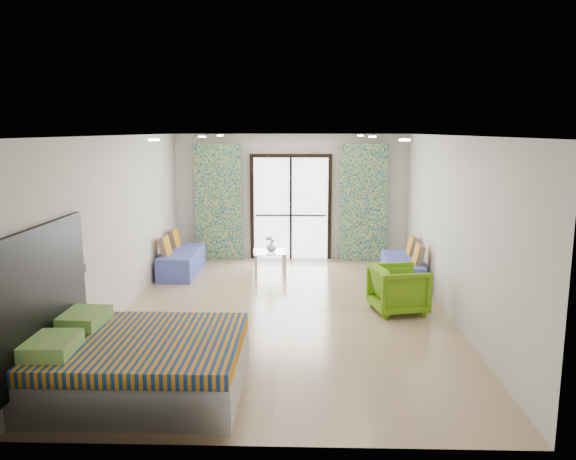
{
  "coord_description": "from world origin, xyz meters",
  "views": [
    {
      "loc": [
        0.29,
        -8.32,
        2.78
      ],
      "look_at": [
        0.03,
        0.8,
        1.15
      ],
      "focal_mm": 35.0,
      "sensor_mm": 36.0,
      "label": 1
    }
  ],
  "objects_px": {
    "daybed_left": "(181,261)",
    "bed": "(138,363)",
    "armchair": "(399,287)",
    "daybed_right": "(403,269)",
    "coffee_table": "(270,254)"
  },
  "relations": [
    {
      "from": "coffee_table",
      "to": "daybed_right",
      "type": "bearing_deg",
      "value": -14.95
    },
    {
      "from": "daybed_left",
      "to": "armchair",
      "type": "distance_m",
      "value": 4.48
    },
    {
      "from": "daybed_left",
      "to": "armchair",
      "type": "height_order",
      "value": "daybed_left"
    },
    {
      "from": "daybed_left",
      "to": "armchair",
      "type": "xyz_separation_m",
      "value": [
        3.87,
        -2.26,
        0.14
      ]
    },
    {
      "from": "daybed_left",
      "to": "coffee_table",
      "type": "bearing_deg",
      "value": 3.84
    },
    {
      "from": "armchair",
      "to": "bed",
      "type": "bearing_deg",
      "value": 118.68
    },
    {
      "from": "daybed_left",
      "to": "bed",
      "type": "bearing_deg",
      "value": -82.85
    },
    {
      "from": "daybed_right",
      "to": "armchair",
      "type": "bearing_deg",
      "value": -99.83
    },
    {
      "from": "armchair",
      "to": "daybed_left",
      "type": "bearing_deg",
      "value": 47.84
    },
    {
      "from": "daybed_right",
      "to": "armchair",
      "type": "distance_m",
      "value": 1.76
    },
    {
      "from": "bed",
      "to": "daybed_left",
      "type": "xyz_separation_m",
      "value": [
        -0.64,
        5.02,
        -0.06
      ]
    },
    {
      "from": "bed",
      "to": "coffee_table",
      "type": "xyz_separation_m",
      "value": [
        1.1,
        5.14,
        0.07
      ]
    },
    {
      "from": "daybed_right",
      "to": "armchair",
      "type": "height_order",
      "value": "daybed_right"
    },
    {
      "from": "coffee_table",
      "to": "daybed_left",
      "type": "bearing_deg",
      "value": -176.1
    },
    {
      "from": "daybed_left",
      "to": "armchair",
      "type": "bearing_deg",
      "value": -30.41
    }
  ]
}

